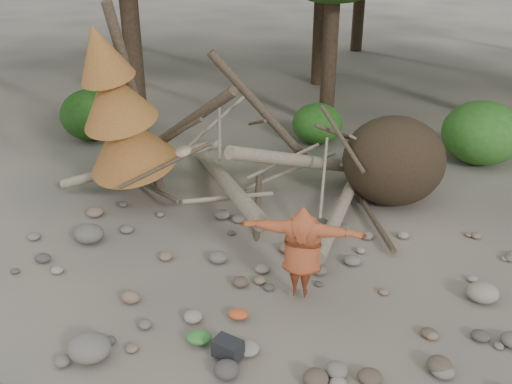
# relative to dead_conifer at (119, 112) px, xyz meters

# --- Properties ---
(ground) EXTENTS (120.00, 120.00, 0.00)m
(ground) POSITION_rel_dead_conifer_xyz_m (3.12, -3.37, -2.11)
(ground) COLOR #514C44
(ground) RESTS_ON ground
(deadfall_pile) EXTENTS (8.55, 5.24, 3.30)m
(deadfall_pile) POSITION_rel_dead_conifer_xyz_m (5.13, 0.87, -1.16)
(deadfall_pile) COLOR #332619
(deadfall_pile) RESTS_ON ground
(dead_conifer) EXTENTS (2.06, 2.16, 4.35)m
(dead_conifer) POSITION_rel_dead_conifer_xyz_m (0.00, 0.00, 0.00)
(dead_conifer) COLOR #4C3F30
(dead_conifer) RESTS_ON ground
(bush_left) EXTENTS (1.80, 1.80, 1.44)m
(bush_left) POSITION_rel_dead_conifer_xyz_m (-2.38, 3.83, -1.39)
(bush_left) COLOR #1E4913
(bush_left) RESTS_ON ground
(bush_mid) EXTENTS (1.40, 1.40, 1.12)m
(bush_mid) POSITION_rel_dead_conifer_xyz_m (3.92, 4.43, -1.55)
(bush_mid) COLOR #285D1B
(bush_mid) RESTS_ON ground
(bush_right) EXTENTS (2.00, 2.00, 1.60)m
(bush_right) POSITION_rel_dead_conifer_xyz_m (8.12, 3.63, -1.31)
(bush_right) COLOR #316E22
(bush_right) RESTS_ON ground
(frisbee_thrower) EXTENTS (2.95, 0.68, 2.59)m
(frisbee_thrower) POSITION_rel_dead_conifer_xyz_m (4.03, -2.90, -1.22)
(frisbee_thrower) COLOR #974122
(frisbee_thrower) RESTS_ON ground
(backpack) EXTENTS (0.49, 0.42, 0.27)m
(backpack) POSITION_rel_dead_conifer_xyz_m (3.12, -4.54, -1.97)
(backpack) COLOR black
(backpack) RESTS_ON ground
(cloth_green) EXTENTS (0.38, 0.32, 0.14)m
(cloth_green) POSITION_rel_dead_conifer_xyz_m (2.63, -4.28, -2.04)
(cloth_green) COLOR #32712D
(cloth_green) RESTS_ON ground
(cloth_orange) EXTENTS (0.32, 0.26, 0.12)m
(cloth_orange) POSITION_rel_dead_conifer_xyz_m (3.11, -3.64, -2.05)
(cloth_orange) COLOR #B8461F
(cloth_orange) RESTS_ON ground
(boulder_front_left) EXTENTS (0.63, 0.57, 0.38)m
(boulder_front_left) POSITION_rel_dead_conifer_xyz_m (1.15, -4.81, -1.92)
(boulder_front_left) COLOR #685F56
(boulder_front_left) RESTS_ON ground
(boulder_mid_right) EXTENTS (0.53, 0.47, 0.32)m
(boulder_mid_right) POSITION_rel_dead_conifer_xyz_m (7.01, -2.55, -1.95)
(boulder_mid_right) COLOR gray
(boulder_mid_right) RESTS_ON ground
(boulder_mid_left) EXTENTS (0.59, 0.53, 0.35)m
(boulder_mid_left) POSITION_rel_dead_conifer_xyz_m (-0.20, -1.69, -1.93)
(boulder_mid_left) COLOR #5C564D
(boulder_mid_left) RESTS_ON ground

